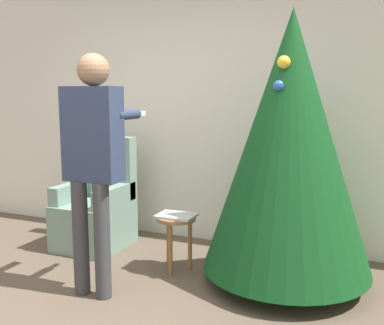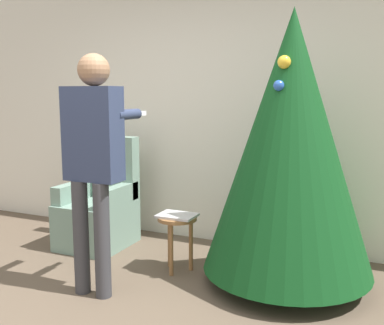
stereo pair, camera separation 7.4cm
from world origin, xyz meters
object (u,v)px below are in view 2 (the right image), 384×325
armchair (100,209)px  person_standing (93,151)px  side_stool (177,228)px  christmas_tree (290,143)px

armchair → person_standing: (0.64, -0.93, 0.74)m
armchair → person_standing: size_ratio=0.60×
person_standing → side_stool: 1.03m
armchair → person_standing: person_standing is taller
christmas_tree → person_standing: 1.50m
person_standing → side_stool: (0.39, 0.63, -0.72)m
person_standing → side_stool: person_standing is taller
armchair → side_stool: (1.02, -0.31, 0.02)m
christmas_tree → side_stool: bearing=-173.1°
christmas_tree → person_standing: christmas_tree is taller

